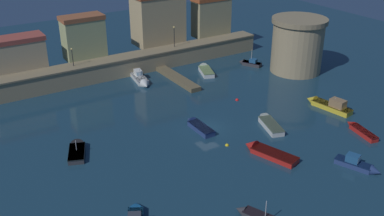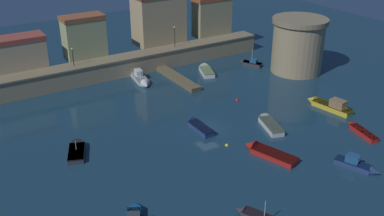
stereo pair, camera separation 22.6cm
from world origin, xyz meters
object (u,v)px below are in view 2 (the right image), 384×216
moored_boat_5 (205,70)px  moored_boat_10 (197,126)px  moored_boat_6 (265,152)px  mooring_buoy_1 (237,100)px  quay_lamp_0 (73,54)px  moored_boat_9 (360,130)px  fortress_tower (298,45)px  moored_boat_2 (268,123)px  quay_lamp_1 (175,33)px  moored_boat_7 (359,165)px  moored_boat_1 (77,149)px  mooring_buoy_0 (227,146)px  moored_boat_0 (250,63)px  moored_boat_3 (328,105)px  moored_boat_4 (141,79)px

moored_boat_5 → moored_boat_10: 20.73m
moored_boat_6 → mooring_buoy_1: size_ratio=13.70×
quay_lamp_0 → moored_boat_5: quay_lamp_0 is taller
moored_boat_5 → moored_boat_9: size_ratio=1.05×
fortress_tower → quay_lamp_0: (-34.49, 14.43, 0.46)m
moored_boat_10 → mooring_buoy_1: bearing=-66.3°
moored_boat_6 → moored_boat_2: bearing=-60.3°
moored_boat_2 → moored_boat_5: 21.37m
quay_lamp_1 → moored_boat_7: quay_lamp_1 is taller
quay_lamp_1 → moored_boat_1: size_ratio=0.67×
moored_boat_1 → mooring_buoy_0: size_ratio=11.64×
moored_boat_0 → moored_boat_9: moored_boat_0 is taller
moored_boat_1 → moored_boat_3: (34.59, -7.62, 0.27)m
fortress_tower → moored_boat_0: 9.20m
fortress_tower → moored_boat_2: 22.33m
moored_boat_2 → moored_boat_5: size_ratio=1.07×
quay_lamp_1 → moored_boat_2: 28.12m
fortress_tower → moored_boat_10: (-25.96, -8.81, -4.36)m
moored_boat_6 → moored_boat_10: size_ratio=1.29×
moored_boat_10 → mooring_buoy_1: moored_boat_10 is taller
moored_boat_0 → mooring_buoy_0: (-20.37, -21.06, -0.45)m
mooring_buoy_0 → moored_boat_1: bearing=152.1°
mooring_buoy_0 → moored_boat_5: bearing=62.4°
moored_boat_4 → mooring_buoy_1: moored_boat_4 is taller
moored_boat_10 → moored_boat_5: bearing=-36.3°
moored_boat_6 → moored_boat_9: (13.85, -2.37, -0.01)m
moored_boat_6 → moored_boat_9: 14.06m
fortress_tower → moored_boat_3: (-6.79, -13.76, -4.12)m
moored_boat_3 → moored_boat_6: moored_boat_3 is taller
quay_lamp_0 → moored_boat_7: size_ratio=0.56×
moored_boat_6 → mooring_buoy_0: 4.88m
moored_boat_3 → moored_boat_10: (-19.17, 4.95, -0.24)m
quay_lamp_0 → mooring_buoy_1: quay_lamp_0 is taller
quay_lamp_1 → moored_boat_2: quay_lamp_1 is taller
quay_lamp_1 → moored_boat_4: bearing=-152.0°
fortress_tower → moored_boat_6: bearing=-140.5°
fortress_tower → moored_boat_2: (-17.52, -13.15, -4.33)m
quay_lamp_1 → moored_boat_2: size_ratio=0.58×
moored_boat_2 → moored_boat_7: size_ratio=1.22×
moored_boat_1 → moored_boat_5: 31.08m
moored_boat_1 → moored_boat_2: (23.86, -7.02, 0.07)m
moored_boat_2 → moored_boat_7: (1.64, -13.46, 0.09)m
quay_lamp_0 → mooring_buoy_1: 26.90m
moored_boat_9 → mooring_buoy_1: size_ratio=10.82×
moored_boat_2 → quay_lamp_1: bearing=14.8°
moored_boat_6 → mooring_buoy_1: 15.62m
moored_boat_6 → moored_boat_3: bearing=-90.0°
moored_boat_0 → moored_boat_2: (-12.54, -19.60, -0.05)m
fortress_tower → moored_boat_4: (-25.13, 9.53, -4.23)m
mooring_buoy_1 → moored_boat_7: bearing=-89.4°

